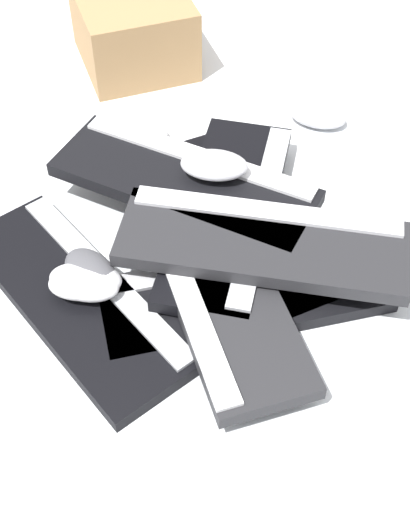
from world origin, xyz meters
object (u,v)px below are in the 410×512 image
keyboard_6 (184,181)px  mouse_6 (318,115)px  mouse_0 (146,131)px  mouse_2 (85,280)px  mouse_4 (214,165)px  cardboard_box (134,30)px  keyboard_4 (263,242)px  mouse_7 (91,273)px  mouse_1 (84,284)px  keyboard_5 (229,211)px  keyboard_3 (218,285)px  keyboard_2 (229,225)px  keyboard_0 (76,298)px  keyboard_1 (245,294)px

keyboard_6 → mouse_6: (-0.29, -0.20, -0.05)m
keyboard_6 → mouse_0: 0.22m
mouse_2 → mouse_4: 0.28m
mouse_6 → cardboard_box: (0.32, -0.28, 0.06)m
mouse_6 → cardboard_box: size_ratio=0.46×
keyboard_4 → mouse_4: size_ratio=4.22×
mouse_7 → keyboard_4: bearing=59.9°
mouse_1 → mouse_7: (-0.01, -0.02, 0.00)m
keyboard_5 → mouse_0: (0.11, -0.26, -0.02)m
cardboard_box → mouse_4: bearing=98.8°
mouse_6 → mouse_7: 0.58m
mouse_2 → mouse_4: bearing=41.8°
keyboard_4 → mouse_2: bearing=1.3°
keyboard_3 → cardboard_box: (0.04, -0.68, 0.03)m
keyboard_3 → mouse_1: size_ratio=4.14×
keyboard_6 → keyboard_2: bearing=140.0°
keyboard_0 → mouse_2: size_ratio=4.16×
keyboard_1 → keyboard_2: (-0.01, -0.15, 0.00)m
keyboard_0 → mouse_4: mouse_4 is taller
mouse_6 → mouse_4: bearing=69.0°
keyboard_6 → mouse_4: 0.06m
keyboard_6 → mouse_1: (0.18, 0.17, -0.02)m
mouse_0 → mouse_7: 0.38m
keyboard_6 → cardboard_box: bearing=-86.8°
mouse_7 → mouse_0: bearing=131.9°
cardboard_box → mouse_2: bearing=76.6°
keyboard_5 → mouse_1: bearing=25.4°
keyboard_5 → mouse_2: bearing=24.4°
keyboard_0 → cardboard_box: size_ratio=1.93×
keyboard_3 → mouse_4: mouse_4 is taller
keyboard_4 → keyboard_3: bearing=30.9°
keyboard_1 → mouse_2: bearing=-10.0°
keyboard_1 → mouse_0: size_ratio=4.06×
mouse_6 → mouse_7: bearing=65.9°
keyboard_3 → mouse_2: mouse_2 is taller
keyboard_1 → keyboard_5: keyboard_5 is taller
keyboard_5 → cardboard_box: cardboard_box is taller
keyboard_6 → mouse_4: bearing=168.5°
keyboard_0 → keyboard_5: bearing=-156.7°
keyboard_5 → mouse_1: 0.27m
keyboard_2 → keyboard_6: keyboard_6 is taller
keyboard_0 → keyboard_5: (-0.26, -0.11, 0.03)m
mouse_0 → mouse_1: (0.14, 0.38, 0.03)m
keyboard_2 → keyboard_3: (0.05, 0.15, 0.03)m
keyboard_0 → mouse_4: 0.31m
keyboard_1 → mouse_7: size_ratio=4.06×
mouse_2 → mouse_4: mouse_4 is taller
keyboard_1 → keyboard_6: keyboard_6 is taller
keyboard_5 → mouse_1: (0.25, 0.12, 0.01)m
keyboard_0 → keyboard_6: bearing=-139.9°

